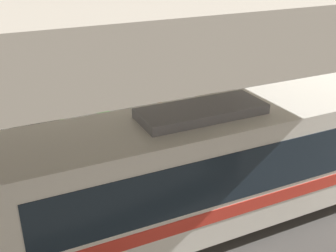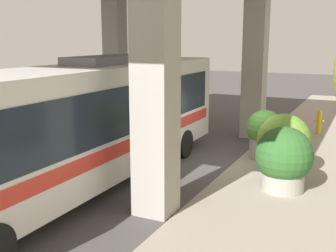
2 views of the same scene
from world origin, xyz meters
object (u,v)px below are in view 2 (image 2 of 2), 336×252
(bus, at_px, (86,119))
(fire_hydrant, at_px, (319,122))
(planter_front, at_px, (283,145))
(planter_middle, at_px, (264,133))
(planter_back, at_px, (284,159))

(bus, distance_m, fire_hydrant, 11.48)
(fire_hydrant, bearing_deg, planter_front, 86.87)
(planter_front, height_order, planter_middle, planter_front)
(planter_middle, height_order, planter_back, planter_back)
(planter_back, bearing_deg, bus, 23.81)
(fire_hydrant, relative_size, planter_front, 0.56)
(planter_middle, bearing_deg, planter_back, 112.73)
(planter_front, bearing_deg, fire_hydrant, -93.13)
(fire_hydrant, xyz_separation_m, planter_middle, (1.29, 4.99, 0.38))
(planter_front, bearing_deg, bus, 38.51)
(bus, bearing_deg, planter_front, -141.49)
(planter_back, bearing_deg, planter_front, -78.81)
(bus, xyz_separation_m, fire_hydrant, (-5.09, -10.19, -1.47))
(bus, relative_size, planter_front, 6.64)
(bus, bearing_deg, planter_middle, -126.14)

